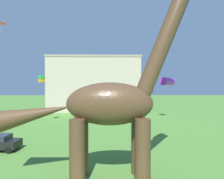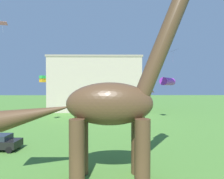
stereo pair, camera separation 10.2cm
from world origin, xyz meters
The scene contains 9 objects.
dinosaur_sculpture centered at (0.31, 3.66, 5.17)m, with size 13.67×2.90×14.29m.
kite_mid_center centered at (2.72, 20.85, 5.07)m, with size 0.84×0.84×0.85m.
kite_far_right centered at (5.19, 15.68, 5.03)m, with size 1.24×1.02×0.27m.
kite_drifting centered at (5.76, 9.37, 6.80)m, with size 2.74×2.60×0.77m.
kite_near_low centered at (-16.34, 20.92, 16.16)m, with size 1.45×1.20×1.63m.
kite_near_high centered at (10.97, 22.51, 12.23)m, with size 1.51×1.86×2.12m.
kite_high_left centered at (-10.99, 23.13, 7.54)m, with size 1.11×1.11×1.13m.
kite_mid_left centered at (3.23, 5.11, 6.02)m, with size 1.03×0.99×0.29m.
background_building_block centered at (-3.24, 40.35, 6.84)m, with size 22.90×10.33×13.67m.
Camera 1 is at (0.27, -9.12, 6.38)m, focal length 30.44 mm.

